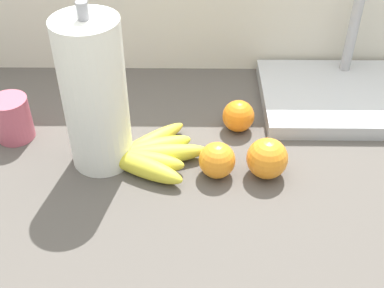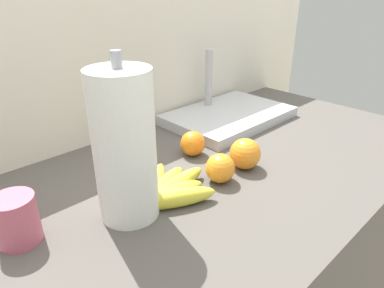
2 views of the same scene
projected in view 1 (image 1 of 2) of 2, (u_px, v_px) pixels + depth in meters
The scene contains 8 objects.
wall_back at pixel (210, 136), 1.44m from camera, with size 1.89×0.06×1.30m, color silver.
banana_bunch at pixel (146, 156), 0.98m from camera, with size 0.22×0.21×0.04m.
orange_right at pixel (238, 116), 1.05m from camera, with size 0.07×0.07×0.07m, color orange.
orange_far_right at pixel (215, 160), 0.94m from camera, with size 0.07×0.07×0.07m, color orange.
orange_back_right at pixel (267, 158), 0.94m from camera, with size 0.08×0.08×0.08m, color orange.
paper_towel_roll at pixel (95, 96), 0.91m from camera, with size 0.12×0.12×0.33m.
sink_basin at pixel (353, 95), 1.14m from camera, with size 0.41×0.28×0.22m.
mug at pixel (12, 118), 1.02m from camera, with size 0.08×0.08×0.09m, color #BF566A.
Camera 1 is at (-0.04, -0.76, 1.54)m, focal length 47.13 mm.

